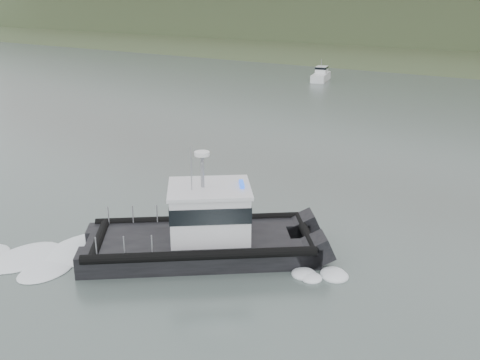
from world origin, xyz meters
name	(u,v)px	position (x,y,z in m)	size (l,w,h in m)	color
ground	(110,268)	(0.00, 0.00, 0.00)	(400.00, 400.00, 0.00)	#46534D
patrol_boat	(203,229)	(2.71, 3.45, 1.32)	(10.93, 9.97, 5.29)	black
motorboat	(321,75)	(-17.68, 56.91, 0.79)	(3.40, 6.05, 3.16)	silver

